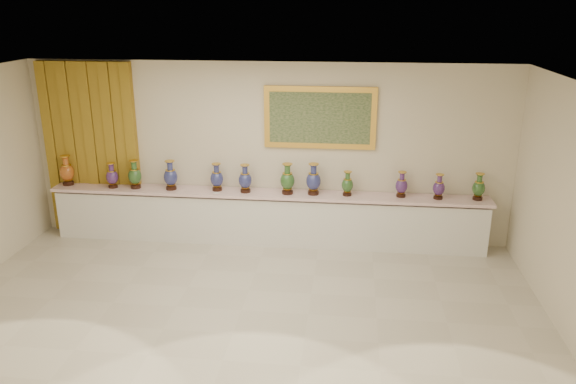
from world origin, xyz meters
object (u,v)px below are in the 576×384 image
vase_0 (67,172)px  vase_1 (112,177)px  vase_2 (135,176)px  counter (266,218)px

vase_0 → vase_1: bearing=-4.2°
vase_0 → vase_1: (0.83, -0.06, -0.04)m
vase_0 → vase_1: size_ratio=1.20×
vase_1 → vase_2: size_ratio=0.89×
vase_1 → vase_2: vase_2 is taller
vase_1 → vase_2: bearing=3.2°
counter → vase_0: bearing=179.9°
counter → vase_1: 2.70m
vase_0 → counter: bearing=-0.1°
vase_1 → vase_2: 0.39m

